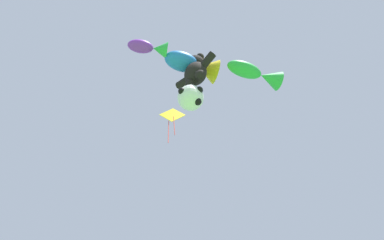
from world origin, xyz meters
The scene contains 6 objects.
teddy_bear_kite centered at (1.23, 2.67, 14.42)m, with size 2.05×0.90×2.08m.
soccer_ball_kite centered at (0.85, 2.82, 12.91)m, with size 1.06×1.05×0.98m.
fish_kite_emerald centered at (2.74, 4.73, 14.90)m, with size 1.63×2.39×0.82m.
fish_kite_cobalt centered at (1.25, 2.61, 14.79)m, with size 1.77×2.33×1.02m.
fish_kite_violet centered at (0.51, 0.91, 14.97)m, with size 1.40×1.63×0.68m.
diamond_kite centered at (-1.88, 4.22, 16.33)m, with size 0.90×0.95×2.77m.
Camera 1 is at (5.53, -1.74, 1.04)m, focal length 35.00 mm.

